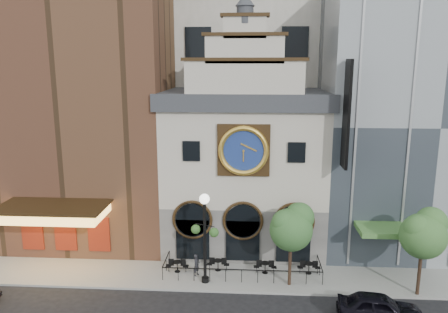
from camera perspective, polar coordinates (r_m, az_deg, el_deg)
ground at (r=29.16m, az=2.25°, el=-17.47°), size 120.00×120.00×0.00m
sidewalk at (r=31.33m, az=2.37°, el=-15.09°), size 44.00×5.00×0.15m
clock_building at (r=34.06m, az=2.67°, el=-0.95°), size 12.60×8.78×18.65m
theater_building at (r=37.83m, az=-17.53°, el=8.88°), size 14.00×15.60×25.00m
retail_building at (r=37.72m, az=23.00°, el=4.71°), size 14.00×14.40×20.00m
office_tower at (r=45.68m, az=3.12°, el=19.19°), size 20.00×16.00×40.00m
cafe_railing at (r=31.09m, az=2.38°, el=-14.23°), size 10.60×2.60×0.90m
bistro_0 at (r=31.40m, az=-6.13°, el=-13.98°), size 1.58×0.68×0.90m
bistro_1 at (r=31.44m, az=-0.79°, el=-13.88°), size 1.58×0.68×0.90m
bistro_2 at (r=31.20m, az=5.39°, el=-14.14°), size 1.58×0.68×0.90m
bistro_3 at (r=31.55m, az=11.02°, el=-14.02°), size 1.58×0.68×0.90m
car_right at (r=27.65m, az=19.63°, el=-18.11°), size 4.89×2.44×1.60m
pedestrian at (r=30.70m, az=-3.60°, el=-13.95°), size 0.58×0.66×1.53m
lamppost at (r=28.61m, az=-2.53°, el=-9.36°), size 1.86×1.10×6.10m
tree_left at (r=28.52m, az=8.86°, el=-8.98°), size 2.87×2.76×5.52m
tree_right at (r=29.68m, az=24.66°, el=-8.98°), size 2.92×2.81×5.63m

